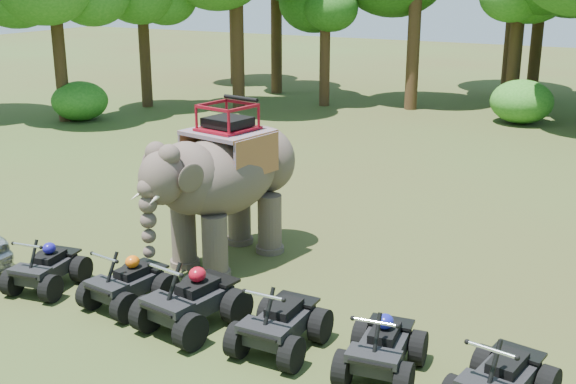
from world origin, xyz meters
name	(u,v)px	position (x,y,z in m)	size (l,w,h in m)	color
ground	(260,299)	(0.00, 0.00, 0.00)	(110.00, 110.00, 0.00)	#47381E
elephant	(227,182)	(-1.70, 1.52, 1.80)	(1.89, 4.29, 3.60)	#4F4039
atv_0	(46,262)	(-4.10, -1.57, 0.58)	(1.14, 1.56, 1.16)	black
atv_1	(128,276)	(-2.12, -1.40, 0.60)	(1.19, 1.63, 1.21)	black
atv_2	(192,292)	(-0.50, -1.57, 0.69)	(1.35, 1.86, 1.38)	black
atv_3	(280,315)	(1.29, -1.52, 0.64)	(1.25, 1.72, 1.27)	black
atv_4	(382,340)	(3.12, -1.48, 0.61)	(1.20, 1.65, 1.22)	black
atv_5	(503,371)	(5.03, -1.56, 0.63)	(1.24, 1.71, 1.27)	black
tree_0	(519,18)	(0.00, 24.06, 4.16)	(5.83, 5.83, 8.33)	#195114
tree_25	(58,33)	(-16.43, 11.49, 3.73)	(5.22, 5.22, 7.45)	#195114
tree_26	(143,30)	(-15.45, 15.91, 3.61)	(5.05, 5.05, 7.21)	#195114
tree_27	(237,6)	(-11.42, 17.72, 4.71)	(6.60, 6.60, 9.42)	#195114
tree_28	(325,36)	(-8.07, 20.13, 3.30)	(4.63, 4.63, 6.61)	#195114
tree_29	(415,5)	(-4.08, 21.19, 4.74)	(6.63, 6.63, 9.48)	#195114
tree_34	(540,8)	(0.52, 26.25, 4.52)	(6.33, 6.33, 9.05)	#195114
tree_35	(516,31)	(0.06, 23.22, 3.64)	(5.09, 5.09, 7.27)	#195114
tree_37	(234,12)	(-15.65, 24.18, 4.01)	(5.62, 5.62, 8.02)	#195114
tree_38	(276,4)	(-11.94, 22.39, 4.61)	(6.46, 6.46, 9.22)	#195114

